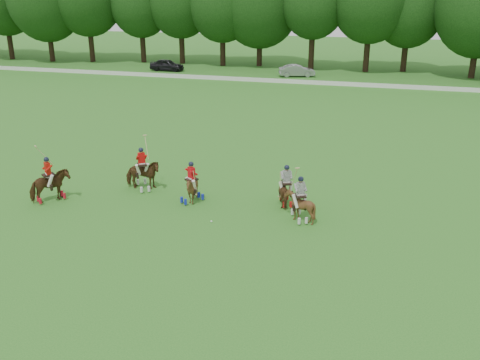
% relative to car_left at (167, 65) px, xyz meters
% --- Properties ---
extents(ground, '(180.00, 180.00, 0.00)m').
position_rel_car_left_xyz_m(ground, '(17.01, -42.50, -0.71)').
color(ground, '#256D1F').
rests_on(ground, ground).
extents(tree_line, '(117.98, 14.32, 14.75)m').
position_rel_car_left_xyz_m(tree_line, '(17.27, 5.55, 7.52)').
color(tree_line, black).
rests_on(tree_line, ground).
extents(boundary_rail, '(120.00, 0.10, 0.44)m').
position_rel_car_left_xyz_m(boundary_rail, '(17.01, -4.50, -0.49)').
color(boundary_rail, white).
rests_on(boundary_rail, ground).
extents(car_left, '(4.17, 1.69, 1.42)m').
position_rel_car_left_xyz_m(car_left, '(0.00, 0.00, 0.00)').
color(car_left, black).
rests_on(car_left, ground).
extents(car_mid, '(4.36, 2.58, 1.36)m').
position_rel_car_left_xyz_m(car_mid, '(16.12, 0.00, -0.03)').
color(car_mid, '#96969B').
rests_on(car_mid, ground).
extents(polo_red_a, '(1.92, 2.06, 2.88)m').
position_rel_car_left_xyz_m(polo_red_a, '(10.26, -40.14, 0.14)').
color(polo_red_a, '#442612').
rests_on(polo_red_a, ground).
extents(polo_red_b, '(2.10, 2.04, 2.86)m').
position_rel_car_left_xyz_m(polo_red_b, '(14.07, -37.41, 0.12)').
color(polo_red_b, '#442612').
rests_on(polo_red_b, ground).
extents(polo_red_c, '(1.69, 1.72, 2.15)m').
position_rel_car_left_xyz_m(polo_red_c, '(17.21, -38.42, 0.05)').
color(polo_red_c, '#442612').
rests_on(polo_red_c, ground).
extents(polo_stripe_a, '(1.24, 1.75, 2.09)m').
position_rel_car_left_xyz_m(polo_stripe_a, '(21.81, -37.50, 0.03)').
color(polo_stripe_a, '#442612').
rests_on(polo_stripe_a, ground).
extents(polo_stripe_b, '(1.63, 1.70, 2.71)m').
position_rel_car_left_xyz_m(polo_stripe_b, '(22.76, -39.15, 0.06)').
color(polo_stripe_b, '#442612').
rests_on(polo_stripe_b, ground).
extents(polo_ball, '(0.09, 0.09, 0.09)m').
position_rel_car_left_xyz_m(polo_ball, '(18.86, -40.42, -0.66)').
color(polo_ball, white).
rests_on(polo_ball, ground).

